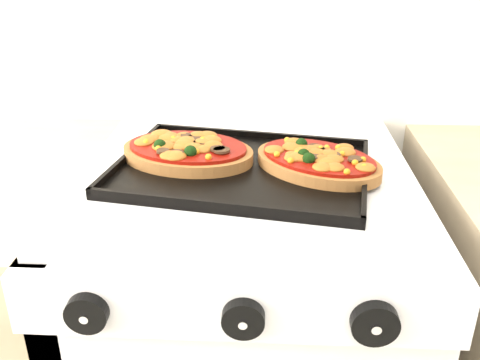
{
  "coord_description": "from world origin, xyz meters",
  "views": [
    {
      "loc": [
        -0.01,
        0.83,
        1.3
      ],
      "look_at": [
        -0.06,
        1.64,
        0.92
      ],
      "focal_mm": 40.0,
      "sensor_mm": 36.0,
      "label": 1
    }
  ],
  "objects": [
    {
      "name": "knob_left",
      "position": [
        -0.24,
        1.37,
        0.85
      ],
      "size": [
        0.06,
        0.02,
        0.06
      ],
      "primitive_type": "cylinder",
      "rotation": [
        1.57,
        0.0,
        0.0
      ],
      "color": "black",
      "rests_on": "control_panel"
    },
    {
      "name": "control_panel",
      "position": [
        -0.05,
        1.39,
        0.85
      ],
      "size": [
        0.6,
        0.02,
        0.09
      ],
      "primitive_type": "cube",
      "color": "white",
      "rests_on": "stove"
    },
    {
      "name": "pizza_right",
      "position": [
        0.08,
        1.69,
        0.94
      ],
      "size": [
        0.28,
        0.26,
        0.03
      ],
      "primitive_type": null,
      "rotation": [
        0.0,
        0.0,
        -0.58
      ],
      "color": "#925C32",
      "rests_on": "baking_tray"
    },
    {
      "name": "knob_center",
      "position": [
        -0.04,
        1.37,
        0.85
      ],
      "size": [
        0.06,
        0.02,
        0.06
      ],
      "primitive_type": "cylinder",
      "rotation": [
        1.57,
        0.0,
        0.0
      ],
      "color": "black",
      "rests_on": "control_panel"
    },
    {
      "name": "knob_right",
      "position": [
        0.13,
        1.37,
        0.85
      ],
      "size": [
        0.06,
        0.02,
        0.06
      ],
      "primitive_type": "cylinder",
      "rotation": [
        1.57,
        0.0,
        0.0
      ],
      "color": "black",
      "rests_on": "control_panel"
    },
    {
      "name": "pizza_left",
      "position": [
        -0.16,
        1.73,
        0.94
      ],
      "size": [
        0.27,
        0.22,
        0.04
      ],
      "primitive_type": null,
      "rotation": [
        0.0,
        0.0,
        -0.23
      ],
      "color": "#925C32",
      "rests_on": "baking_tray"
    },
    {
      "name": "baking_tray",
      "position": [
        -0.06,
        1.69,
        0.92
      ],
      "size": [
        0.48,
        0.39,
        0.02
      ],
      "primitive_type": "cube",
      "rotation": [
        0.0,
        0.0,
        -0.17
      ],
      "color": "black",
      "rests_on": "stove"
    }
  ]
}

